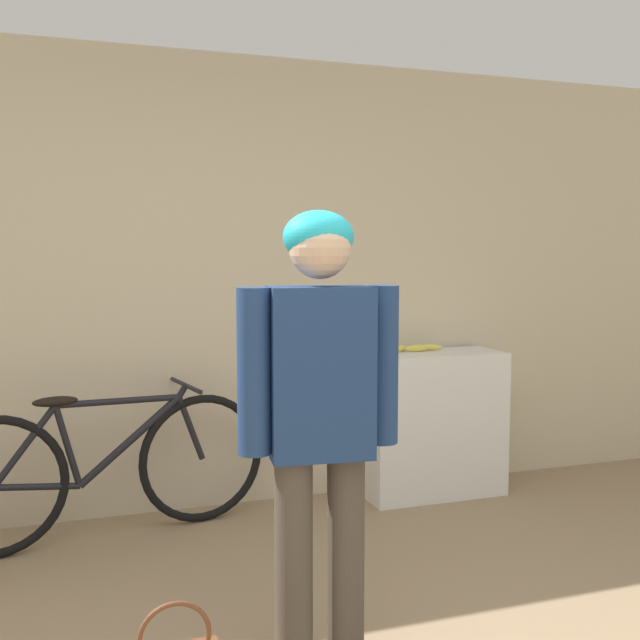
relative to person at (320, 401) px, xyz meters
name	(u,v)px	position (x,y,z in m)	size (l,w,h in m)	color
wall_back	(195,284)	(-0.11, 1.89, 0.33)	(8.00, 0.07, 2.60)	beige
side_shelf	(432,423)	(1.29, 1.64, -0.53)	(0.86, 0.39, 0.88)	white
person	(320,401)	(0.00, 0.00, 0.00)	(0.58, 0.25, 1.62)	#4C4238
bicycle	(104,468)	(-0.65, 1.53, -0.60)	(1.75, 0.49, 0.78)	black
banana	(415,348)	(1.20, 1.71, -0.07)	(0.36, 0.10, 0.04)	#EAD64C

